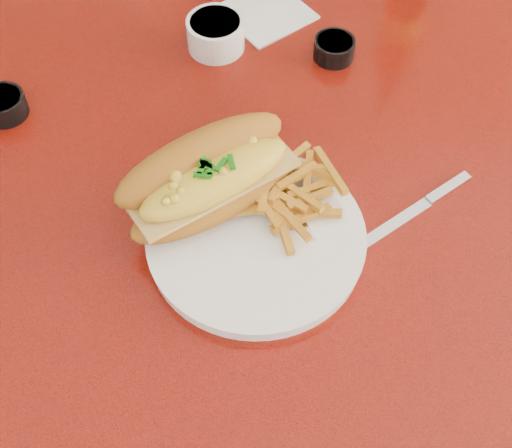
{
  "coord_description": "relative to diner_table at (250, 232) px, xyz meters",
  "views": [
    {
      "loc": [
        -0.04,
        -0.58,
        1.46
      ],
      "look_at": [
        -0.0,
        -0.13,
        0.81
      ],
      "focal_mm": 50.0,
      "sensor_mm": 36.0,
      "label": 1
    }
  ],
  "objects": [
    {
      "name": "gravy_ramekin",
      "position": [
        -0.03,
        0.21,
        0.19
      ],
      "size": [
        0.09,
        0.09,
        0.05
      ],
      "rotation": [
        0.0,
        0.0,
        0.09
      ],
      "color": "white",
      "rests_on": "diner_table"
    },
    {
      "name": "fork",
      "position": [
        0.03,
        -0.06,
        0.18
      ],
      "size": [
        0.07,
        0.16,
        0.0
      ],
      "rotation": [
        0.0,
        0.0,
        1.92
      ],
      "color": "#BCBCC1",
      "rests_on": "dinner_plate"
    },
    {
      "name": "diner_table",
      "position": [
        0.0,
        0.0,
        0.0
      ],
      "size": [
        1.23,
        0.83,
        0.77
      ],
      "color": "red",
      "rests_on": "ground"
    },
    {
      "name": "fries_pile",
      "position": [
        0.03,
        -0.07,
        0.2
      ],
      "size": [
        0.15,
        0.15,
        0.03
      ],
      "primitive_type": null,
      "rotation": [
        0.0,
        0.0,
        -0.43
      ],
      "color": "orange",
      "rests_on": "dinner_plate"
    },
    {
      "name": "sauce_cup_left",
      "position": [
        -0.31,
        0.11,
        0.18
      ],
      "size": [
        0.07,
        0.07,
        0.03
      ],
      "rotation": [
        0.0,
        0.0,
        0.29
      ],
      "color": "black",
      "rests_on": "diner_table"
    },
    {
      "name": "paper_napkin",
      "position": [
        0.05,
        0.28,
        0.16
      ],
      "size": [
        0.16,
        0.16,
        0.0
      ],
      "primitive_type": "cube",
      "rotation": [
        0.0,
        0.0,
        0.57
      ],
      "color": "white",
      "rests_on": "diner_table"
    },
    {
      "name": "booth_bench_far",
      "position": [
        0.0,
        0.81,
        -0.32
      ],
      "size": [
        1.2,
        0.51,
        0.9
      ],
      "color": "#97110A",
      "rests_on": "ground"
    },
    {
      "name": "dinner_plate",
      "position": [
        -0.0,
        -0.13,
        0.17
      ],
      "size": [
        0.34,
        0.34,
        0.02
      ],
      "rotation": [
        0.0,
        0.0,
        0.44
      ],
      "color": "white",
      "rests_on": "diner_table"
    },
    {
      "name": "mac_hoagie",
      "position": [
        -0.05,
        -0.07,
        0.22
      ],
      "size": [
        0.24,
        0.2,
        0.1
      ],
      "rotation": [
        0.0,
        0.0,
        0.5
      ],
      "color": "#A7661B",
      "rests_on": "dinner_plate"
    },
    {
      "name": "ground",
      "position": [
        0.0,
        0.0,
        -0.61
      ],
      "size": [
        8.0,
        8.0,
        0.0
      ],
      "primitive_type": "plane",
      "color": "beige",
      "rests_on": "ground"
    },
    {
      "name": "sauce_cup_right",
      "position": [
        0.13,
        0.18,
        0.18
      ],
      "size": [
        0.06,
        0.06,
        0.03
      ],
      "rotation": [
        0.0,
        0.0,
        -0.13
      ],
      "color": "black",
      "rests_on": "diner_table"
    },
    {
      "name": "knife",
      "position": [
        0.2,
        -0.09,
        0.16
      ],
      "size": [
        0.16,
        0.11,
        0.01
      ],
      "rotation": [
        0.0,
        0.0,
        0.55
      ],
      "color": "#BCBCC1",
      "rests_on": "diner_table"
    }
  ]
}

